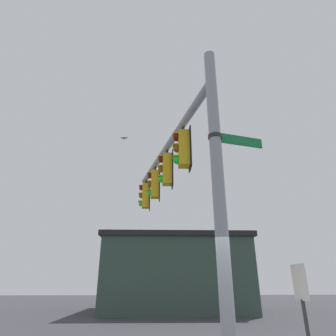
{
  "coord_description": "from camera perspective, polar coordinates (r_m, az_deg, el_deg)",
  "views": [
    {
      "loc": [
        -5.21,
        1.24,
        1.75
      ],
      "look_at": [
        3.32,
        0.83,
        5.2
      ],
      "focal_mm": 30.25,
      "sensor_mm": 36.0,
      "label": 1
    }
  ],
  "objects": [
    {
      "name": "traffic_light_mid_outer",
      "position": [
        10.74,
        -2.73,
        -3.28
      ],
      "size": [
        0.54,
        0.49,
        1.31
      ],
      "color": "black"
    },
    {
      "name": "traffic_light_mid_inner",
      "position": [
        9.29,
        -0.29,
        -0.23
      ],
      "size": [
        0.54,
        0.49,
        1.31
      ],
      "color": "black"
    },
    {
      "name": "street_name_sign",
      "position": [
        6.2,
        12.1,
        5.75
      ],
      "size": [
        0.43,
        1.24,
        0.22
      ],
      "color": "#147238"
    },
    {
      "name": "tree_by_storefront",
      "position": [
        25.57,
        0.3,
        -15.99
      ],
      "size": [
        2.84,
        2.84,
        5.9
      ],
      "color": "#4C3823",
      "rests_on": "ground"
    },
    {
      "name": "traffic_light_nearest_pole",
      "position": [
        7.89,
        3.03,
        3.91
      ],
      "size": [
        0.54,
        0.49,
        1.31
      ],
      "color": "black"
    },
    {
      "name": "bird_flying",
      "position": [
        15.15,
        -8.82,
        5.98
      ],
      "size": [
        0.29,
        0.36,
        0.09
      ],
      "color": "gray"
    },
    {
      "name": "signal_pole",
      "position": [
        5.61,
        10.17,
        -4.43
      ],
      "size": [
        0.25,
        0.25,
        6.81
      ],
      "primitive_type": "cylinder",
      "color": "gray",
      "rests_on": "ground"
    },
    {
      "name": "historical_marker",
      "position": [
        7.42,
        25.45,
        -22.73
      ],
      "size": [
        0.6,
        0.08,
        2.13
      ],
      "color": "#333333",
      "rests_on": "ground"
    },
    {
      "name": "traffic_light_arm_end",
      "position": [
        12.24,
        -4.59,
        -5.58
      ],
      "size": [
        0.54,
        0.49,
        1.31
      ],
      "color": "black"
    },
    {
      "name": "storefront_building",
      "position": [
        20.67,
        1.35,
        -20.52
      ],
      "size": [
        9.06,
        9.29,
        4.55
      ],
      "color": "#33473D",
      "rests_on": "ground"
    },
    {
      "name": "mast_arm",
      "position": [
        9.67,
        -0.27,
        4.06
      ],
      "size": [
        6.99,
        1.95,
        0.21
      ],
      "primitive_type": "cylinder",
      "rotation": [
        0.0,
        1.57,
        0.25
      ],
      "color": "gray"
    }
  ]
}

